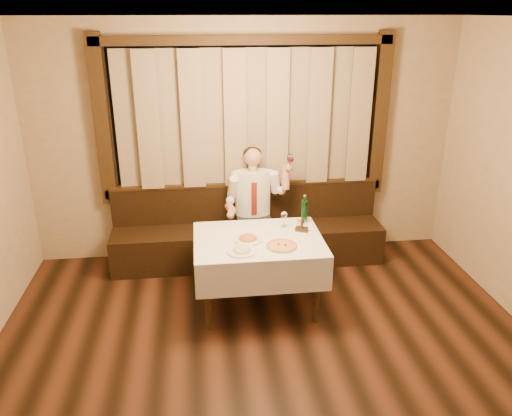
{
  "coord_description": "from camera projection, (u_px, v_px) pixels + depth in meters",
  "views": [
    {
      "loc": [
        -0.56,
        -2.72,
        2.85
      ],
      "look_at": [
        0.0,
        1.9,
        1.0
      ],
      "focal_mm": 35.0,
      "sensor_mm": 36.0,
      "label": 1
    }
  ],
  "objects": [
    {
      "name": "room",
      "position": [
        270.0,
        192.0,
        3.97
      ],
      "size": [
        5.01,
        6.01,
        2.81
      ],
      "color": "black",
      "rests_on": "ground"
    },
    {
      "name": "banquette",
      "position": [
        248.0,
        236.0,
        6.02
      ],
      "size": [
        3.2,
        0.61,
        0.94
      ],
      "color": "black",
      "rests_on": "ground"
    },
    {
      "name": "dining_table",
      "position": [
        258.0,
        248.0,
        4.95
      ],
      "size": [
        1.27,
        0.97,
        0.76
      ],
      "color": "black",
      "rests_on": "ground"
    },
    {
      "name": "pizza",
      "position": [
        282.0,
        246.0,
        4.73
      ],
      "size": [
        0.31,
        0.31,
        0.03
      ],
      "rotation": [
        0.0,
        0.0,
        -0.34
      ],
      "color": "white",
      "rests_on": "dining_table"
    },
    {
      "name": "pasta_red",
      "position": [
        248.0,
        237.0,
        4.86
      ],
      "size": [
        0.29,
        0.29,
        0.1
      ],
      "rotation": [
        0.0,
        0.0,
        -0.29
      ],
      "color": "white",
      "rests_on": "dining_table"
    },
    {
      "name": "pasta_cream",
      "position": [
        242.0,
        248.0,
        4.62
      ],
      "size": [
        0.28,
        0.28,
        0.1
      ],
      "rotation": [
        0.0,
        0.0,
        -0.1
      ],
      "color": "white",
      "rests_on": "dining_table"
    },
    {
      "name": "green_bottle",
      "position": [
        304.0,
        211.0,
        5.24
      ],
      "size": [
        0.07,
        0.07,
        0.31
      ],
      "rotation": [
        0.0,
        0.0,
        -0.12
      ],
      "color": "#0F491B",
      "rests_on": "dining_table"
    },
    {
      "name": "table_wine_glass",
      "position": [
        284.0,
        216.0,
        5.13
      ],
      "size": [
        0.07,
        0.07,
        0.17
      ],
      "rotation": [
        0.0,
        0.0,
        0.37
      ],
      "color": "white",
      "rests_on": "dining_table"
    },
    {
      "name": "cruet_caddy",
      "position": [
        302.0,
        227.0,
        5.06
      ],
      "size": [
        0.14,
        0.11,
        0.14
      ],
      "rotation": [
        0.0,
        0.0,
        -0.42
      ],
      "color": "black",
      "rests_on": "dining_table"
    },
    {
      "name": "seated_man",
      "position": [
        254.0,
        199.0,
        5.76
      ],
      "size": [
        0.77,
        0.58,
        1.41
      ],
      "color": "black",
      "rests_on": "ground"
    }
  ]
}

